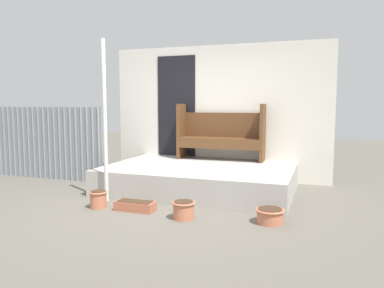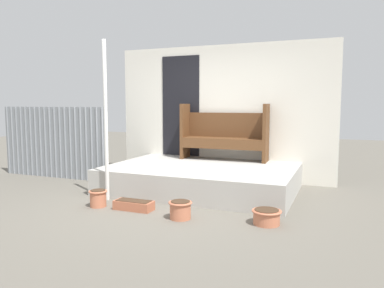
% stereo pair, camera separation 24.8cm
% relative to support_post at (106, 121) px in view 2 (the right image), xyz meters
% --- Properties ---
extents(ground_plane, '(24.00, 24.00, 0.00)m').
position_rel_support_post_xyz_m(ground_plane, '(0.98, 0.10, -1.21)').
color(ground_plane, '#666056').
extents(porch_slab, '(3.12, 2.13, 0.42)m').
position_rel_support_post_xyz_m(porch_slab, '(1.12, 1.16, -1.00)').
color(porch_slab, '#B2AFA8').
rests_on(porch_slab, ground_plane).
extents(house_wall, '(4.32, 0.08, 2.60)m').
position_rel_support_post_xyz_m(house_wall, '(1.08, 2.25, 0.09)').
color(house_wall, white).
rests_on(house_wall, ground_plane).
extents(fence_corrugated, '(2.51, 0.05, 1.42)m').
position_rel_support_post_xyz_m(fence_corrugated, '(-2.03, 1.09, -0.50)').
color(fence_corrugated, gray).
rests_on(fence_corrugated, ground_plane).
extents(support_post, '(0.06, 0.06, 2.42)m').
position_rel_support_post_xyz_m(support_post, '(0.00, 0.00, 0.00)').
color(support_post, white).
rests_on(support_post, ground_plane).
extents(bench, '(1.64, 0.44, 1.06)m').
position_rel_support_post_xyz_m(bench, '(1.25, 2.01, -0.28)').
color(bench, brown).
rests_on(bench, porch_slab).
extents(flower_pot_left, '(0.27, 0.27, 0.24)m').
position_rel_support_post_xyz_m(flower_pot_left, '(0.11, -0.38, -1.08)').
color(flower_pot_left, '#C67251').
rests_on(flower_pot_left, ground_plane).
extents(flower_pot_middle, '(0.31, 0.31, 0.23)m').
position_rel_support_post_xyz_m(flower_pot_middle, '(1.43, -0.46, -1.08)').
color(flower_pot_middle, '#C67251').
rests_on(flower_pot_middle, ground_plane).
extents(flower_pot_right, '(0.37, 0.37, 0.19)m').
position_rel_support_post_xyz_m(flower_pot_right, '(2.50, -0.27, -1.11)').
color(flower_pot_right, '#C67251').
rests_on(flower_pot_right, ground_plane).
extents(planter_box_rect, '(0.55, 0.23, 0.13)m').
position_rel_support_post_xyz_m(planter_box_rect, '(0.66, -0.33, -1.15)').
color(planter_box_rect, '#B76647').
rests_on(planter_box_rect, ground_plane).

